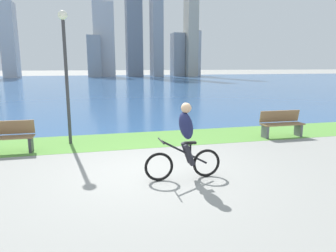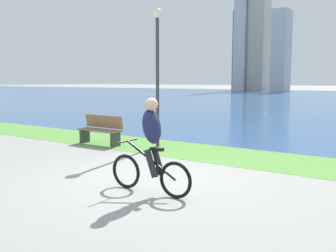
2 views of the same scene
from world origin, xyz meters
name	(u,v)px [view 1 (image 1 of 2)]	position (x,y,z in m)	size (l,w,h in m)	color
ground_plane	(154,172)	(0.00, 0.00, 0.00)	(300.00, 300.00, 0.00)	gray
grass_strip_bayside	(135,140)	(0.00, 3.23, 0.00)	(120.00, 2.28, 0.01)	#59933D
bay_water_surface	(100,83)	(0.00, 37.91, 0.00)	(300.00, 67.08, 0.00)	#2D568C
cyclist_lead	(185,142)	(0.57, -0.57, 0.83)	(1.70, 0.52, 1.67)	black
bench_near_path	(6,137)	(-3.72, 2.61, 0.45)	(1.50, 0.47, 0.90)	olive
bench_far_along_path	(281,124)	(4.99, 2.50, 0.45)	(1.50, 0.47, 0.90)	olive
lamppost_tall	(65,59)	(-2.04, 3.27, 2.62)	(0.28, 0.28, 4.02)	#38383D
city_skyline_far_shore	(89,29)	(-1.13, 62.36, 9.86)	(50.42, 8.90, 27.09)	#B7B7BC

